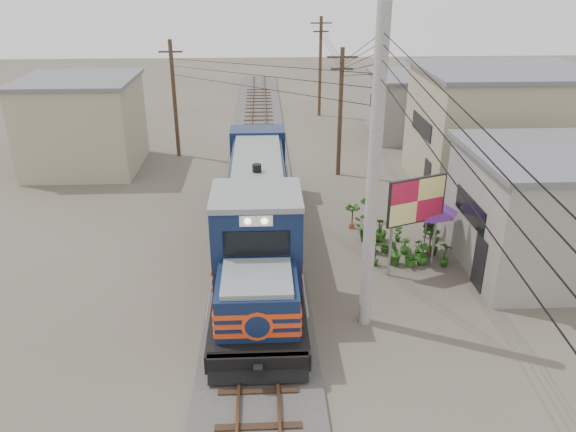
{
  "coord_description": "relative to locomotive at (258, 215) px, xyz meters",
  "views": [
    {
      "loc": [
        0.24,
        -15.98,
        10.75
      ],
      "look_at": [
        1.15,
        3.32,
        2.2
      ],
      "focal_mm": 35.0,
      "sensor_mm": 36.0,
      "label": 1
    }
  ],
  "objects": [
    {
      "name": "vendor",
      "position": [
        7.35,
        1.2,
        -0.92
      ],
      "size": [
        0.7,
        0.55,
        1.67
      ],
      "primitive_type": "imported",
      "rotation": [
        0.0,
        0.0,
        3.43
      ],
      "color": "black",
      "rests_on": "ground"
    },
    {
      "name": "plant_nursery",
      "position": [
        5.46,
        -0.2,
        -1.27
      ],
      "size": [
        3.66,
        3.35,
        1.13
      ],
      "color": "#255016",
      "rests_on": "ground"
    },
    {
      "name": "utility_pole_main",
      "position": [
        3.5,
        -5.01,
        3.25
      ],
      "size": [
        0.4,
        0.4,
        10.0
      ],
      "color": "#9E9B93",
      "rests_on": "ground"
    },
    {
      "name": "shophouse_back",
      "position": [
        11.0,
        17.49,
        0.36
      ],
      "size": [
        6.3,
        6.3,
        4.2
      ],
      "color": "gray",
      "rests_on": "ground"
    },
    {
      "name": "shophouse_left",
      "position": [
        -10.0,
        11.49,
        0.86
      ],
      "size": [
        6.3,
        6.3,
        5.2
      ],
      "color": "tan",
      "rests_on": "ground"
    },
    {
      "name": "ballast",
      "position": [
        0.0,
        5.49,
        -1.67
      ],
      "size": [
        3.6,
        70.0,
        0.16
      ],
      "primitive_type": "cube",
      "color": "#595651",
      "rests_on": "ground"
    },
    {
      "name": "wooden_pole_left",
      "position": [
        -5.0,
        13.49,
        1.93
      ],
      "size": [
        1.6,
        0.24,
        7.0
      ],
      "color": "#4C3826",
      "rests_on": "ground"
    },
    {
      "name": "ground",
      "position": [
        0.0,
        -4.51,
        -1.75
      ],
      "size": [
        120.0,
        120.0,
        0.0
      ],
      "primitive_type": "plane",
      "color": "#473F35",
      "rests_on": "ground"
    },
    {
      "name": "billboard",
      "position": [
        5.88,
        -1.63,
        1.07
      ],
      "size": [
        2.34,
        1.03,
        3.82
      ],
      "rotation": [
        0.0,
        0.0,
        0.38
      ],
      "color": "#99999E",
      "rests_on": "ground"
    },
    {
      "name": "shophouse_mid",
      "position": [
        12.5,
        7.49,
        1.36
      ],
      "size": [
        8.4,
        7.35,
        6.2
      ],
      "color": "tan",
      "rests_on": "ground"
    },
    {
      "name": "market_umbrella",
      "position": [
        6.67,
        -0.56,
        0.54
      ],
      "size": [
        2.64,
        2.64,
        2.61
      ],
      "rotation": [
        0.0,
        0.0,
        -0.13
      ],
      "color": "black",
      "rests_on": "ground"
    },
    {
      "name": "wooden_pole_mid",
      "position": [
        4.5,
        9.49,
        1.93
      ],
      "size": [
        1.6,
        0.24,
        7.0
      ],
      "color": "#4C3826",
      "rests_on": "ground"
    },
    {
      "name": "shophouse_front",
      "position": [
        11.5,
        -1.51,
        0.61
      ],
      "size": [
        7.35,
        6.3,
        4.7
      ],
      "color": "gray",
      "rests_on": "ground"
    },
    {
      "name": "locomotive",
      "position": [
        0.0,
        0.0,
        0.0
      ],
      "size": [
        2.98,
        16.21,
        4.02
      ],
      "color": "black",
      "rests_on": "ground"
    },
    {
      "name": "wooden_pole_far",
      "position": [
        4.8,
        23.49,
        2.18
      ],
      "size": [
        1.6,
        0.24,
        7.5
      ],
      "color": "#4C3826",
      "rests_on": "ground"
    },
    {
      "name": "power_lines",
      "position": [
        -0.14,
        3.99,
        5.81
      ],
      "size": [
        9.65,
        19.0,
        3.3
      ],
      "color": "black",
      "rests_on": "ground"
    },
    {
      "name": "track",
      "position": [
        0.0,
        5.49,
        -1.49
      ],
      "size": [
        1.15,
        70.0,
        0.12
      ],
      "color": "#51331E",
      "rests_on": "ground"
    }
  ]
}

